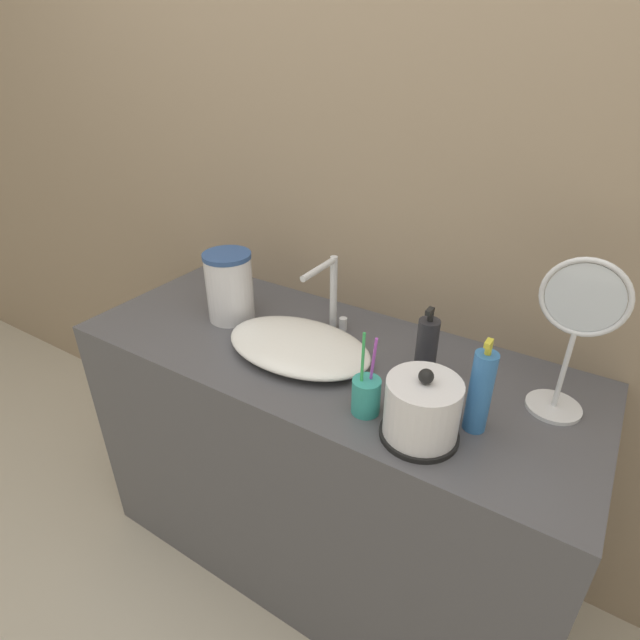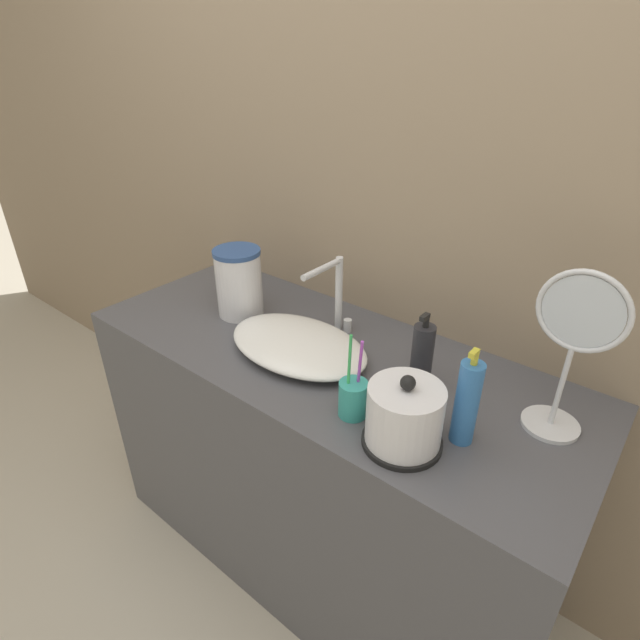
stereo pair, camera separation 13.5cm
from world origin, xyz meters
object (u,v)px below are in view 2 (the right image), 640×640
Objects in this scene: electric_kettle at (404,419)px; water_pitcher at (239,282)px; shampoo_bottle at (467,402)px; faucet at (336,291)px; lotion_bottle at (422,356)px; vanity_mirror at (573,344)px; toothbrush_cup at (353,398)px.

electric_kettle is 0.82× the size of water_pitcher.
electric_kettle is at bearing -135.52° from shampoo_bottle.
lotion_bottle is (0.33, -0.08, -0.04)m from faucet.
faucet is 0.98× the size of shampoo_bottle.
vanity_mirror is 0.95m from water_pitcher.
water_pitcher reaches higher than lotion_bottle.
electric_kettle is at bearing -131.89° from vanity_mirror.
faucet is at bearing 177.15° from vanity_mirror.
lotion_bottle is 0.88× the size of shampoo_bottle.
toothbrush_cup is at bearing -160.88° from shampoo_bottle.
lotion_bottle is at bearing 1.53° from water_pitcher.
electric_kettle is 0.46× the size of vanity_mirror.
water_pitcher is (-0.57, 0.18, 0.06)m from toothbrush_cup.
toothbrush_cup is 0.90× the size of shampoo_bottle.
vanity_mirror reaches higher than shampoo_bottle.
faucet is 1.11× the size of lotion_bottle.
toothbrush_cup is at bearing -17.68° from water_pitcher.
vanity_mirror is 1.78× the size of water_pitcher.
lotion_bottle is at bearing -170.87° from vanity_mirror.
lotion_bottle is 0.63m from water_pitcher.
shampoo_bottle is (0.09, 0.09, 0.03)m from electric_kettle.
toothbrush_cup is 0.48m from vanity_mirror.
electric_kettle is at bearing -4.57° from toothbrush_cup.
water_pitcher is at bearing 164.79° from electric_kettle.
water_pitcher is at bearing 172.84° from shampoo_bottle.
toothbrush_cup reaches higher than electric_kettle.
faucet is at bearing 166.18° from lotion_bottle.
faucet is 0.50m from electric_kettle.
electric_kettle is at bearing -70.20° from lotion_bottle.
shampoo_bottle is (0.23, 0.08, 0.05)m from toothbrush_cup.
vanity_mirror reaches higher than electric_kettle.
lotion_bottle reaches higher than electric_kettle.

